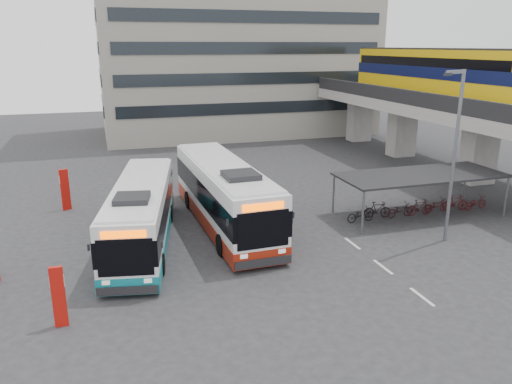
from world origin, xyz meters
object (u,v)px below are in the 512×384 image
object	(u,v)px
bus_teal	(142,214)
pedestrian	(289,223)
lamp_post	(454,147)
bus_main	(224,195)

from	to	relation	value
bus_teal	pedestrian	xyz separation A→B (m)	(7.44, -1.62, -0.75)
bus_teal	lamp_post	bearing A→B (deg)	-4.91
lamp_post	pedestrian	bearing A→B (deg)	142.83
bus_teal	bus_main	bearing A→B (deg)	29.34
bus_main	lamp_post	xyz separation A→B (m)	(10.40, -5.88, 3.22)
pedestrian	lamp_post	world-z (taller)	lamp_post
pedestrian	lamp_post	xyz separation A→B (m)	(7.67, -2.70, 4.14)
bus_main	bus_teal	size ratio (longest dim) A/B	1.08
bus_main	bus_teal	xyz separation A→B (m)	(-4.70, -1.55, -0.17)
bus_teal	pedestrian	distance (m)	7.65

